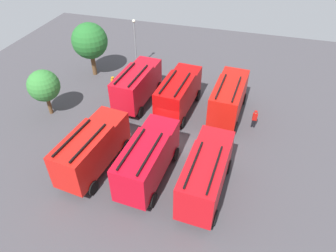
% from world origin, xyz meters
% --- Properties ---
extents(ground_plane, '(53.57, 53.57, 0.00)m').
position_xyz_m(ground_plane, '(0.00, 0.00, 0.00)').
color(ground_plane, '#423F44').
extents(fire_truck_0, '(7.32, 3.08, 3.88)m').
position_xyz_m(fire_truck_0, '(-5.09, -4.26, 2.15)').
color(fire_truck_0, red).
rests_on(fire_truck_0, ground).
extents(fire_truck_1, '(7.34, 3.13, 3.88)m').
position_xyz_m(fire_truck_1, '(4.87, -4.50, 2.15)').
color(fire_truck_1, red).
rests_on(fire_truck_1, ground).
extents(fire_truck_2, '(7.35, 3.14, 3.88)m').
position_xyz_m(fire_truck_2, '(-4.88, 0.09, 2.15)').
color(fire_truck_2, red).
rests_on(fire_truck_2, ground).
extents(fire_truck_3, '(7.36, 3.20, 3.88)m').
position_xyz_m(fire_truck_3, '(4.28, 0.20, 2.15)').
color(fire_truck_3, '#C00A0B').
rests_on(fire_truck_3, ground).
extents(fire_truck_4, '(7.43, 3.40, 3.88)m').
position_xyz_m(fire_truck_4, '(-5.03, 4.49, 2.15)').
color(fire_truck_4, red).
rests_on(fire_truck_4, ground).
extents(fire_truck_5, '(7.34, 3.12, 3.88)m').
position_xyz_m(fire_truck_5, '(4.62, 4.55, 2.15)').
color(fire_truck_5, red).
rests_on(fire_truck_5, ground).
extents(firefighter_0, '(0.28, 0.44, 1.67)m').
position_xyz_m(firefighter_0, '(9.78, -5.32, 0.93)').
color(firefighter_0, black).
rests_on(firefighter_0, ground).
extents(firefighter_1, '(0.41, 0.48, 1.82)m').
position_xyz_m(firefighter_1, '(5.71, 7.77, 1.03)').
color(firefighter_1, black).
rests_on(firefighter_1, ground).
extents(firefighter_2, '(0.44, 0.48, 1.76)m').
position_xyz_m(firefighter_2, '(-7.09, 2.00, 0.99)').
color(firefighter_2, black).
rests_on(firefighter_2, ground).
extents(firefighter_3, '(0.29, 0.43, 1.80)m').
position_xyz_m(firefighter_3, '(3.78, -7.13, 1.02)').
color(firefighter_3, black).
rests_on(firefighter_3, ground).
extents(tree_0, '(2.97, 2.97, 4.60)m').
position_xyz_m(tree_0, '(0.42, 12.14, 3.10)').
color(tree_0, brown).
rests_on(tree_0, ground).
extents(tree_1, '(3.95, 3.95, 6.12)m').
position_xyz_m(tree_1, '(8.69, 11.58, 4.11)').
color(tree_1, brown).
rests_on(tree_1, ground).
extents(traffic_cone_0, '(0.48, 0.48, 0.69)m').
position_xyz_m(traffic_cone_0, '(-0.63, 7.72, 0.34)').
color(traffic_cone_0, '#F2600C').
rests_on(traffic_cone_0, ground).
extents(lamppost, '(0.36, 0.36, 5.92)m').
position_xyz_m(lamppost, '(11.67, 7.43, 3.51)').
color(lamppost, slate).
rests_on(lamppost, ground).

